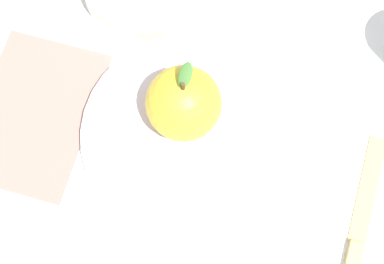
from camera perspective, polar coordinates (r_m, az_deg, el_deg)
ground_plane at (r=0.60m, az=3.22°, el=-3.53°), size 2.40×2.40×0.00m
dinner_plate at (r=0.59m, az=-0.00°, el=-0.30°), size 0.22×0.22×0.02m
apple at (r=0.56m, az=-0.73°, el=2.83°), size 0.07×0.07×0.09m
knife at (r=0.60m, az=15.96°, el=-10.64°), size 0.20×0.03×0.01m
linen_napkin at (r=0.63m, az=-15.20°, el=1.77°), size 0.18×0.13×0.00m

